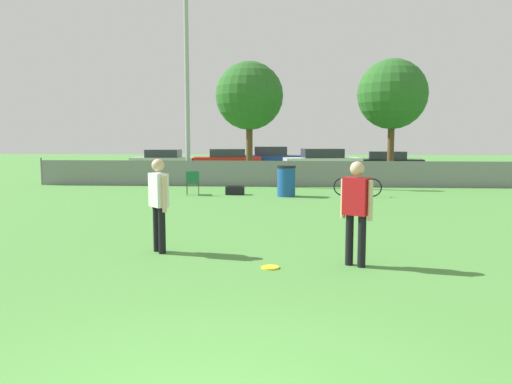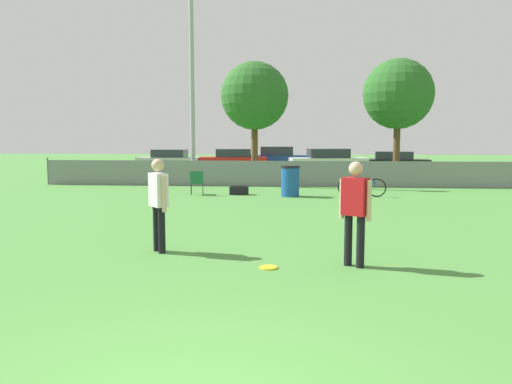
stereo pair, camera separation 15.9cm
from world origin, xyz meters
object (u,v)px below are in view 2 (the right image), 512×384
object	(u,v)px
gear_bag_sideline	(239,191)
parked_car_white	(328,161)
player_receiver_white	(159,198)
trash_bin	(290,181)
parked_car_blue	(277,159)
tree_far_right	(398,94)
folding_chair_sideline	(197,181)
parked_car_silver	(170,160)
frisbee_disc	(269,267)
light_pole	(192,62)
player_defender_red	(355,206)
bicycle_sideline	(362,187)
parked_car_dark	(393,162)
parked_car_red	(233,160)
tree_near_pole	(255,96)

from	to	relation	value
gear_bag_sideline	parked_car_white	bearing A→B (deg)	71.82
player_receiver_white	trash_bin	distance (m)	9.24
trash_bin	parked_car_blue	size ratio (longest dim) A/B	0.27
tree_far_right	trash_bin	xyz separation A→B (m)	(-5.03, -7.22, -3.62)
tree_far_right	trash_bin	world-z (taller)	tree_far_right
folding_chair_sideline	parked_car_silver	size ratio (longest dim) A/B	0.22
frisbee_disc	folding_chair_sideline	distance (m)	10.65
light_pole	player_defender_red	xyz separation A→B (m)	(5.65, -13.94, -4.39)
light_pole	bicycle_sideline	xyz separation A→B (m)	(6.96, -4.05, -5.04)
tree_far_right	folding_chair_sideline	xyz separation A→B (m)	(-8.45, -7.03, -3.67)
light_pole	gear_bag_sideline	world-z (taller)	light_pole
folding_chair_sideline	parked_car_blue	size ratio (longest dim) A/B	0.21
frisbee_disc	parked_car_dark	world-z (taller)	parked_car_dark
tree_far_right	parked_car_blue	distance (m)	10.59
player_defender_red	player_receiver_white	size ratio (longest dim) A/B	1.00
parked_car_white	parked_car_blue	bearing A→B (deg)	129.18
parked_car_blue	gear_bag_sideline	bearing A→B (deg)	-96.05
light_pole	parked_car_red	xyz separation A→B (m)	(0.51, 9.50, -4.69)
light_pole	player_receiver_white	world-z (taller)	light_pole
gear_bag_sideline	parked_car_dark	size ratio (longest dim) A/B	0.16
tree_near_pole	folding_chair_sideline	bearing A→B (deg)	-102.16
parked_car_red	bicycle_sideline	bearing A→B (deg)	-73.94
parked_car_silver	parked_car_white	xyz separation A→B (m)	(9.93, -1.24, 0.03)
trash_bin	gear_bag_sideline	xyz separation A→B (m)	(-1.88, 0.39, -0.40)
tree_near_pole	frisbee_disc	distance (m)	17.63
gear_bag_sideline	parked_car_dark	distance (m)	14.58
player_defender_red	parked_car_dark	size ratio (longest dim) A/B	0.39
player_defender_red	player_receiver_white	xyz separation A→B (m)	(-3.43, 0.73, 0.00)
parked_car_silver	parked_car_red	bearing A→B (deg)	2.18
player_defender_red	folding_chair_sideline	size ratio (longest dim) A/B	1.94
player_receiver_white	bicycle_sideline	xyz separation A→B (m)	(4.74, 9.15, -0.65)
trash_bin	parked_car_white	size ratio (longest dim) A/B	0.23
gear_bag_sideline	parked_car_silver	bearing A→B (deg)	114.81
tree_near_pole	parked_car_dark	bearing A→B (deg)	35.56
player_receiver_white	parked_car_blue	world-z (taller)	player_receiver_white
frisbee_disc	gear_bag_sideline	size ratio (longest dim) A/B	0.43
tree_near_pole	player_receiver_white	world-z (taller)	tree_near_pole
bicycle_sideline	trash_bin	xyz separation A→B (m)	(-2.54, -0.19, 0.21)
light_pole	tree_far_right	distance (m)	9.99
tree_near_pole	parked_car_red	bearing A→B (deg)	106.72
player_receiver_white	parked_car_blue	distance (m)	24.05
player_receiver_white	trash_bin	world-z (taller)	player_receiver_white
light_pole	parked_car_blue	world-z (taller)	light_pole
parked_car_blue	parked_car_dark	bearing A→B (deg)	-21.72
trash_bin	gear_bag_sideline	bearing A→B (deg)	168.39
tree_near_pole	player_receiver_white	size ratio (longest dim) A/B	3.42
tree_far_right	parked_car_red	size ratio (longest dim) A/B	1.33
frisbee_disc	parked_car_blue	world-z (taller)	parked_car_blue
player_defender_red	tree_near_pole	bearing A→B (deg)	135.49
player_receiver_white	folding_chair_sideline	world-z (taller)	player_receiver_white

